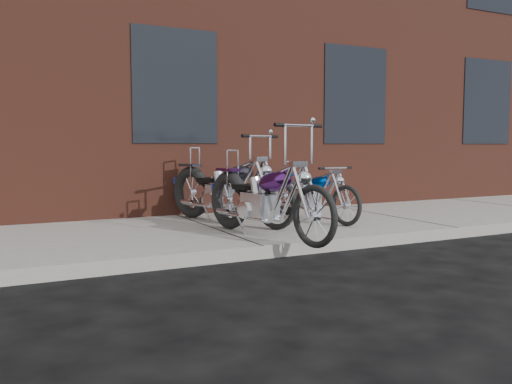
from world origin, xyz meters
TOP-DOWN VIEW (x-y plane):
  - ground at (0.00, 0.00)m, footprint 120.00×120.00m
  - sidewalk at (0.00, 1.50)m, footprint 22.00×3.00m
  - building_brick at (0.00, 8.00)m, footprint 22.00×10.00m
  - chopper_purple at (0.29, 0.54)m, footprint 0.66×2.41m
  - chopper_blue at (1.61, 1.55)m, footprint 0.52×1.98m
  - chopper_third at (0.37, 1.84)m, footprint 0.99×2.38m

SIDE VIEW (x-z plane):
  - ground at x=0.00m, z-range 0.00..0.00m
  - sidewalk at x=0.00m, z-range 0.00..0.15m
  - chopper_blue at x=1.61m, z-range 0.08..0.94m
  - chopper_purple at x=0.29m, z-range -0.09..1.27m
  - chopper_third at x=0.37m, z-range -0.03..1.23m
  - building_brick at x=0.00m, z-range 0.00..8.00m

